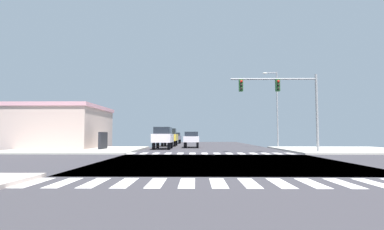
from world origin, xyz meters
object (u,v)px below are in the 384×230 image
Objects in this scene: bank_building at (48,127)px; sedan_nearside_1 at (176,137)px; street_lamp at (275,103)px; pickup_leading_2 at (170,136)px; traffic_signal_mast at (283,94)px; suv_middle_1 at (163,136)px; sedan_queued_2 at (191,138)px.

bank_building is 22.40m from sedan_nearside_1.
pickup_leading_2 is (-12.97, 4.71, -4.02)m from street_lamp.
traffic_signal_mast reaches higher than sedan_nearside_1.
street_lamp reaches higher than suv_middle_1.
suv_middle_1 is at bearing 49.24° from sedan_queued_2.
street_lamp is at bearing -166.63° from suv_middle_1.
sedan_nearside_1 and sedan_queued_2 have the same top height.
sedan_nearside_1 is 19.18m from suv_middle_1.
street_lamp is at bearing 160.03° from pickup_leading_2.
suv_middle_1 is (0.00, -7.79, 0.10)m from pickup_leading_2.
pickup_leading_2 reaches higher than sedan_queued_2.
sedan_queued_2 is at bearing -130.76° from suv_middle_1.
sedan_queued_2 is 0.93× the size of suv_middle_1.
sedan_nearside_1 is at bearing 54.09° from bank_building.
bank_building is at bearing -175.58° from street_lamp.
traffic_signal_mast is at bearing 126.52° from pickup_leading_2.
traffic_signal_mast is 1.70× the size of sedan_nearside_1.
street_lamp is 0.66× the size of bank_building.
pickup_leading_2 is at bearing 27.16° from bank_building.
suv_middle_1 is (-12.97, -3.08, -3.92)m from street_lamp.
bank_building is 14.78m from pickup_leading_2.
sedan_queued_2 is at bearing 124.82° from pickup_leading_2.
bank_building is 3.19× the size of sedan_nearside_1.
traffic_signal_mast is 1.59× the size of suv_middle_1.
traffic_signal_mast is at bearing -101.65° from street_lamp.
traffic_signal_mast is 0.81× the size of street_lamp.
sedan_queued_2 is at bearing 100.82° from sedan_nearside_1.
street_lamp is 2.10× the size of sedan_queued_2.
street_lamp is at bearing 78.35° from traffic_signal_mast.
bank_building is 2.69× the size of pickup_leading_2.
sedan_queued_2 is at bearing 127.20° from traffic_signal_mast.
pickup_leading_2 is (13.12, 6.73, -1.08)m from bank_building.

